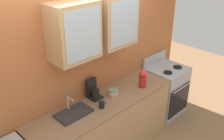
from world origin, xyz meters
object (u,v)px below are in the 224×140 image
object	(u,v)px
cup_near_sink	(102,105)
vase	(143,78)
stove_range	(165,90)
bowl_stack	(113,93)
sink_faucet	(74,113)
coffee_maker	(93,91)

from	to	relation	value
cup_near_sink	vase	bearing A→B (deg)	-1.78
stove_range	cup_near_sink	bearing A→B (deg)	-177.34
stove_range	bowl_stack	xyz separation A→B (m)	(-1.34, 0.03, 0.51)
bowl_stack	vase	size ratio (longest dim) A/B	0.55
sink_faucet	cup_near_sink	distance (m)	0.39
vase	coffee_maker	distance (m)	0.80
sink_faucet	cup_near_sink	bearing A→B (deg)	-23.12
sink_faucet	vase	size ratio (longest dim) A/B	1.61
cup_near_sink	sink_faucet	bearing A→B (deg)	156.88
stove_range	vase	bearing A→B (deg)	-172.92
coffee_maker	vase	bearing A→B (deg)	-22.43
bowl_stack	vase	bearing A→B (deg)	-14.74
sink_faucet	coffee_maker	world-z (taller)	coffee_maker
vase	cup_near_sink	distance (m)	0.84
vase	cup_near_sink	size ratio (longest dim) A/B	2.50
stove_range	bowl_stack	world-z (taller)	stove_range
sink_faucet	cup_near_sink	size ratio (longest dim) A/B	4.01
bowl_stack	vase	distance (m)	0.53
stove_range	cup_near_sink	xyz separation A→B (m)	(-1.66, -0.08, 0.50)
stove_range	vase	size ratio (longest dim) A/B	3.82
bowl_stack	cup_near_sink	xyz separation A→B (m)	(-0.33, -0.11, -0.00)
cup_near_sink	coffee_maker	world-z (taller)	coffee_maker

